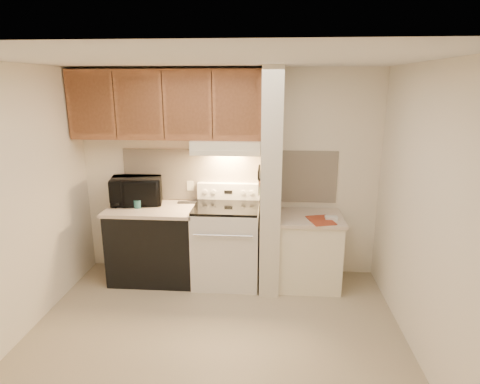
# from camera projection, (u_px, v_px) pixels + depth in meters

# --- Properties ---
(floor) EXTENTS (3.60, 3.60, 0.00)m
(floor) POSITION_uv_depth(u_px,v_px,m) (214.00, 338.00, 3.77)
(floor) COLOR tan
(floor) RESTS_ON ground
(ceiling) EXTENTS (3.60, 3.60, 0.00)m
(ceiling) POSITION_uv_depth(u_px,v_px,m) (208.00, 59.00, 3.11)
(ceiling) COLOR white
(ceiling) RESTS_ON wall_back
(wall_back) EXTENTS (3.60, 2.50, 0.02)m
(wall_back) POSITION_uv_depth(u_px,v_px,m) (229.00, 174.00, 4.88)
(wall_back) COLOR white
(wall_back) RESTS_ON floor
(wall_left) EXTENTS (0.02, 3.00, 2.50)m
(wall_left) POSITION_uv_depth(u_px,v_px,m) (11.00, 207.00, 3.57)
(wall_left) COLOR white
(wall_left) RESTS_ON floor
(wall_right) EXTENTS (0.02, 3.00, 2.50)m
(wall_right) POSITION_uv_depth(u_px,v_px,m) (427.00, 217.00, 3.31)
(wall_right) COLOR white
(wall_right) RESTS_ON floor
(backsplash) EXTENTS (2.60, 0.02, 0.63)m
(backsplash) POSITION_uv_depth(u_px,v_px,m) (229.00, 175.00, 4.88)
(backsplash) COLOR white
(backsplash) RESTS_ON wall_back
(range_body) EXTENTS (0.76, 0.65, 0.92)m
(range_body) POSITION_uv_depth(u_px,v_px,m) (227.00, 245.00, 4.76)
(range_body) COLOR silver
(range_body) RESTS_ON floor
(oven_window) EXTENTS (0.50, 0.01, 0.30)m
(oven_window) POSITION_uv_depth(u_px,v_px,m) (223.00, 253.00, 4.44)
(oven_window) COLOR black
(oven_window) RESTS_ON range_body
(oven_handle) EXTENTS (0.65, 0.02, 0.02)m
(oven_handle) POSITION_uv_depth(u_px,v_px,m) (223.00, 236.00, 4.35)
(oven_handle) COLOR silver
(oven_handle) RESTS_ON range_body
(cooktop) EXTENTS (0.74, 0.64, 0.03)m
(cooktop) POSITION_uv_depth(u_px,v_px,m) (226.00, 207.00, 4.63)
(cooktop) COLOR black
(cooktop) RESTS_ON range_body
(range_backguard) EXTENTS (0.76, 0.08, 0.20)m
(range_backguard) POSITION_uv_depth(u_px,v_px,m) (229.00, 191.00, 4.88)
(range_backguard) COLOR silver
(range_backguard) RESTS_ON range_body
(range_display) EXTENTS (0.10, 0.01, 0.04)m
(range_display) POSITION_uv_depth(u_px,v_px,m) (228.00, 192.00, 4.84)
(range_display) COLOR black
(range_display) RESTS_ON range_backguard
(range_knob_left_outer) EXTENTS (0.05, 0.02, 0.05)m
(range_knob_left_outer) POSITION_uv_depth(u_px,v_px,m) (205.00, 192.00, 4.86)
(range_knob_left_outer) COLOR silver
(range_knob_left_outer) RESTS_ON range_backguard
(range_knob_left_inner) EXTENTS (0.05, 0.02, 0.05)m
(range_knob_left_inner) POSITION_uv_depth(u_px,v_px,m) (213.00, 192.00, 4.85)
(range_knob_left_inner) COLOR silver
(range_knob_left_inner) RESTS_ON range_backguard
(range_knob_right_inner) EXTENTS (0.05, 0.02, 0.05)m
(range_knob_right_inner) POSITION_uv_depth(u_px,v_px,m) (243.00, 192.00, 4.82)
(range_knob_right_inner) COLOR silver
(range_knob_right_inner) RESTS_ON range_backguard
(range_knob_right_outer) EXTENTS (0.05, 0.02, 0.05)m
(range_knob_right_outer) POSITION_uv_depth(u_px,v_px,m) (251.00, 193.00, 4.81)
(range_knob_right_outer) COLOR silver
(range_knob_right_outer) RESTS_ON range_backguard
(dishwasher_front) EXTENTS (1.00, 0.63, 0.87)m
(dishwasher_front) POSITION_uv_depth(u_px,v_px,m) (154.00, 245.00, 4.84)
(dishwasher_front) COLOR black
(dishwasher_front) RESTS_ON floor
(left_countertop) EXTENTS (1.04, 0.67, 0.04)m
(left_countertop) POSITION_uv_depth(u_px,v_px,m) (152.00, 209.00, 4.72)
(left_countertop) COLOR beige
(left_countertop) RESTS_ON dishwasher_front
(spoon_rest) EXTENTS (0.23, 0.09, 0.02)m
(spoon_rest) POSITION_uv_depth(u_px,v_px,m) (187.00, 202.00, 4.88)
(spoon_rest) COLOR black
(spoon_rest) RESTS_ON left_countertop
(teal_jar) EXTENTS (0.11, 0.11, 0.09)m
(teal_jar) POSITION_uv_depth(u_px,v_px,m) (137.00, 204.00, 4.68)
(teal_jar) COLOR #265D5F
(teal_jar) RESTS_ON left_countertop
(outlet) EXTENTS (0.08, 0.01, 0.12)m
(outlet) POSITION_uv_depth(u_px,v_px,m) (190.00, 186.00, 4.93)
(outlet) COLOR #F1E9CC
(outlet) RESTS_ON backsplash
(microwave) EXTENTS (0.66, 0.51, 0.32)m
(microwave) POSITION_uv_depth(u_px,v_px,m) (137.00, 190.00, 4.82)
(microwave) COLOR black
(microwave) RESTS_ON left_countertop
(partition_pillar) EXTENTS (0.22, 0.70, 2.50)m
(partition_pillar) POSITION_uv_depth(u_px,v_px,m) (271.00, 182.00, 4.51)
(partition_pillar) COLOR beige
(partition_pillar) RESTS_ON floor
(pillar_trim) EXTENTS (0.01, 0.70, 0.04)m
(pillar_trim) POSITION_uv_depth(u_px,v_px,m) (261.00, 177.00, 4.51)
(pillar_trim) COLOR #945835
(pillar_trim) RESTS_ON partition_pillar
(knife_strip) EXTENTS (0.02, 0.42, 0.04)m
(knife_strip) POSITION_uv_depth(u_px,v_px,m) (260.00, 176.00, 4.45)
(knife_strip) COLOR black
(knife_strip) RESTS_ON partition_pillar
(knife_blade_a) EXTENTS (0.01, 0.03, 0.16)m
(knife_blade_a) POSITION_uv_depth(u_px,v_px,m) (258.00, 188.00, 4.34)
(knife_blade_a) COLOR silver
(knife_blade_a) RESTS_ON knife_strip
(knife_handle_a) EXTENTS (0.02, 0.02, 0.10)m
(knife_handle_a) POSITION_uv_depth(u_px,v_px,m) (259.00, 175.00, 4.27)
(knife_handle_a) COLOR black
(knife_handle_a) RESTS_ON knife_strip
(knife_blade_b) EXTENTS (0.01, 0.04, 0.18)m
(knife_blade_b) POSITION_uv_depth(u_px,v_px,m) (259.00, 188.00, 4.41)
(knife_blade_b) COLOR silver
(knife_blade_b) RESTS_ON knife_strip
(knife_handle_b) EXTENTS (0.02, 0.02, 0.10)m
(knife_handle_b) POSITION_uv_depth(u_px,v_px,m) (259.00, 174.00, 4.35)
(knife_handle_b) COLOR black
(knife_handle_b) RESTS_ON knife_strip
(knife_blade_c) EXTENTS (0.01, 0.04, 0.20)m
(knife_blade_c) POSITION_uv_depth(u_px,v_px,m) (259.00, 187.00, 4.49)
(knife_blade_c) COLOR silver
(knife_blade_c) RESTS_ON knife_strip
(knife_handle_c) EXTENTS (0.02, 0.02, 0.10)m
(knife_handle_c) POSITION_uv_depth(u_px,v_px,m) (259.00, 172.00, 4.43)
(knife_handle_c) COLOR black
(knife_handle_c) RESTS_ON knife_strip
(knife_blade_d) EXTENTS (0.01, 0.04, 0.16)m
(knife_blade_d) POSITION_uv_depth(u_px,v_px,m) (259.00, 183.00, 4.56)
(knife_blade_d) COLOR silver
(knife_blade_d) RESTS_ON knife_strip
(knife_handle_d) EXTENTS (0.02, 0.02, 0.10)m
(knife_handle_d) POSITION_uv_depth(u_px,v_px,m) (259.00, 171.00, 4.50)
(knife_handle_d) COLOR black
(knife_handle_d) RESTS_ON knife_strip
(knife_blade_e) EXTENTS (0.01, 0.04, 0.18)m
(knife_blade_e) POSITION_uv_depth(u_px,v_px,m) (259.00, 182.00, 4.64)
(knife_blade_e) COLOR silver
(knife_blade_e) RESTS_ON knife_strip
(knife_handle_e) EXTENTS (0.02, 0.02, 0.10)m
(knife_handle_e) POSITION_uv_depth(u_px,v_px,m) (259.00, 169.00, 4.60)
(knife_handle_e) COLOR black
(knife_handle_e) RESTS_ON knife_strip
(oven_mitt) EXTENTS (0.03, 0.09, 0.22)m
(oven_mitt) POSITION_uv_depth(u_px,v_px,m) (259.00, 185.00, 4.71)
(oven_mitt) COLOR slate
(oven_mitt) RESTS_ON partition_pillar
(right_cab_base) EXTENTS (0.70, 0.60, 0.81)m
(right_cab_base) POSITION_uv_depth(u_px,v_px,m) (309.00, 252.00, 4.70)
(right_cab_base) COLOR #F1E9CC
(right_cab_base) RESTS_ON floor
(right_countertop) EXTENTS (0.74, 0.64, 0.04)m
(right_countertop) POSITION_uv_depth(u_px,v_px,m) (310.00, 218.00, 4.59)
(right_countertop) COLOR beige
(right_countertop) RESTS_ON right_cab_base
(red_folder) EXTENTS (0.32, 0.38, 0.01)m
(red_folder) POSITION_uv_depth(u_px,v_px,m) (321.00, 220.00, 4.43)
(red_folder) COLOR #9A3821
(red_folder) RESTS_ON right_countertop
(white_box) EXTENTS (0.14, 0.09, 0.04)m
(white_box) POSITION_uv_depth(u_px,v_px,m) (331.00, 218.00, 4.46)
(white_box) COLOR white
(white_box) RESTS_ON right_countertop
(range_hood) EXTENTS (0.78, 0.44, 0.15)m
(range_hood) POSITION_uv_depth(u_px,v_px,m) (227.00, 146.00, 4.57)
(range_hood) COLOR #F1E9CC
(range_hood) RESTS_ON upper_cabinets
(hood_lip) EXTENTS (0.78, 0.04, 0.06)m
(hood_lip) POSITION_uv_depth(u_px,v_px,m) (225.00, 153.00, 4.38)
(hood_lip) COLOR #F1E9CC
(hood_lip) RESTS_ON range_hood
(upper_cabinets) EXTENTS (2.18, 0.33, 0.77)m
(upper_cabinets) POSITION_uv_depth(u_px,v_px,m) (167.00, 105.00, 4.55)
(upper_cabinets) COLOR #945835
(upper_cabinets) RESTS_ON wall_back
(cab_door_a) EXTENTS (0.46, 0.01, 0.63)m
(cab_door_a) POSITION_uv_depth(u_px,v_px,m) (91.00, 105.00, 4.45)
(cab_door_a) COLOR #945835
(cab_door_a) RESTS_ON upper_cabinets
(cab_gap_a) EXTENTS (0.01, 0.01, 0.73)m
(cab_gap_a) POSITION_uv_depth(u_px,v_px,m) (114.00, 105.00, 4.43)
(cab_gap_a) COLOR black
(cab_gap_a) RESTS_ON upper_cabinets
(cab_door_b) EXTENTS (0.46, 0.01, 0.63)m
(cab_door_b) POSITION_uv_depth(u_px,v_px,m) (139.00, 105.00, 4.41)
(cab_door_b) COLOR #945835
(cab_door_b) RESTS_ON upper_cabinets
(cab_gap_b) EXTENTS (0.01, 0.01, 0.73)m
(cab_gap_b) POSITION_uv_depth(u_px,v_px,m) (163.00, 105.00, 4.39)
(cab_gap_b) COLOR black
(cab_gap_b) RESTS_ON upper_cabinets
(cab_door_c) EXTENTS (0.46, 0.01, 0.63)m
(cab_door_c) POSITION_uv_depth(u_px,v_px,m) (187.00, 106.00, 4.37)
(cab_door_c) COLOR #945835
(cab_door_c) RESTS_ON upper_cabinets
(cab_gap_c) EXTENTS (0.01, 0.01, 0.73)m
(cab_gap_c) POSITION_uv_depth(u_px,v_px,m) (212.00, 106.00, 4.35)
(cab_gap_c) COLOR black
(cab_gap_c) RESTS_ON upper_cabinets
(cab_door_d) EXTENTS (0.46, 0.01, 0.63)m
(cab_door_d) POSITION_uv_depth(u_px,v_px,m) (237.00, 106.00, 4.33)
(cab_door_d) COLOR #945835
(cab_door_d) RESTS_ON upper_cabinets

